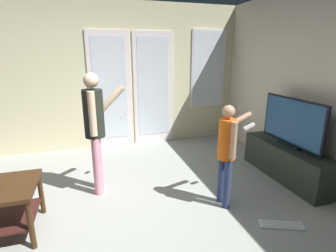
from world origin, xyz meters
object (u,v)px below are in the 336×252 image
(person_child, at_px, (227,147))
(person_adult, at_px, (95,123))
(flat_screen_tv, at_px, (292,123))
(loose_keyboard, at_px, (281,225))
(tv_stand, at_px, (287,162))

(person_child, bearing_deg, person_adult, 151.46)
(flat_screen_tv, bearing_deg, person_adult, 171.28)
(flat_screen_tv, relative_size, loose_keyboard, 2.37)
(tv_stand, height_order, person_adult, person_adult)
(person_adult, bearing_deg, tv_stand, -8.80)
(tv_stand, relative_size, loose_keyboard, 3.19)
(flat_screen_tv, xyz_separation_m, person_child, (-1.18, -0.36, -0.10))
(person_child, distance_m, loose_keyboard, 0.97)
(person_adult, relative_size, loose_keyboard, 3.31)
(tv_stand, relative_size, flat_screen_tv, 1.35)
(person_adult, relative_size, person_child, 1.26)
(tv_stand, distance_m, person_adult, 2.68)
(tv_stand, xyz_separation_m, flat_screen_tv, (-0.00, 0.00, 0.58))
(flat_screen_tv, bearing_deg, person_child, -163.11)
(tv_stand, height_order, loose_keyboard, tv_stand)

